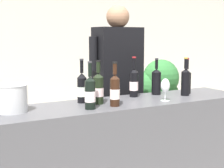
{
  "coord_description": "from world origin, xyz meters",
  "views": [
    {
      "loc": [
        -1.42,
        -2.28,
        1.45
      ],
      "look_at": [
        -0.14,
        0.0,
        1.09
      ],
      "focal_mm": 54.48,
      "sensor_mm": 36.0,
      "label": 1
    }
  ],
  "objects_px": {
    "wine_bottle_3": "(134,82)",
    "ice_bucket": "(12,98)",
    "wine_bottle_0": "(98,88)",
    "potted_shrub": "(159,99)",
    "wine_bottle_2": "(115,90)",
    "person_server": "(118,99)",
    "wine_bottle_4": "(187,80)",
    "wine_glass": "(165,86)",
    "wine_bottle_7": "(185,81)",
    "wine_bottle_5": "(90,93)",
    "wine_bottle_1": "(156,81)",
    "wine_bottle_6": "(82,88)"
  },
  "relations": [
    {
      "from": "wine_bottle_1",
      "to": "wine_bottle_7",
      "type": "bearing_deg",
      "value": -41.43
    },
    {
      "from": "wine_bottle_7",
      "to": "wine_bottle_0",
      "type": "bearing_deg",
      "value": 177.86
    },
    {
      "from": "wine_bottle_1",
      "to": "wine_bottle_6",
      "type": "relative_size",
      "value": 0.95
    },
    {
      "from": "wine_glass",
      "to": "ice_bucket",
      "type": "xyz_separation_m",
      "value": [
        -1.18,
        0.18,
        -0.02
      ]
    },
    {
      "from": "wine_bottle_7",
      "to": "wine_bottle_2",
      "type": "bearing_deg",
      "value": -172.17
    },
    {
      "from": "wine_bottle_5",
      "to": "ice_bucket",
      "type": "relative_size",
      "value": 1.55
    },
    {
      "from": "wine_bottle_3",
      "to": "wine_bottle_2",
      "type": "bearing_deg",
      "value": -141.65
    },
    {
      "from": "wine_bottle_7",
      "to": "wine_glass",
      "type": "xyz_separation_m",
      "value": [
        -0.32,
        -0.12,
        -0.01
      ]
    },
    {
      "from": "wine_bottle_5",
      "to": "wine_bottle_6",
      "type": "xyz_separation_m",
      "value": [
        0.05,
        0.25,
        0.0
      ]
    },
    {
      "from": "wine_glass",
      "to": "wine_bottle_3",
      "type": "bearing_deg",
      "value": 112.02
    },
    {
      "from": "wine_bottle_6",
      "to": "wine_glass",
      "type": "xyz_separation_m",
      "value": [
        0.62,
        -0.26,
        -0.0
      ]
    },
    {
      "from": "wine_bottle_4",
      "to": "wine_glass",
      "type": "bearing_deg",
      "value": -153.44
    },
    {
      "from": "wine_bottle_3",
      "to": "ice_bucket",
      "type": "relative_size",
      "value": 1.57
    },
    {
      "from": "wine_bottle_4",
      "to": "wine_bottle_5",
      "type": "bearing_deg",
      "value": -169.91
    },
    {
      "from": "wine_bottle_5",
      "to": "wine_glass",
      "type": "height_order",
      "value": "wine_bottle_5"
    },
    {
      "from": "wine_bottle_1",
      "to": "wine_bottle_6",
      "type": "distance_m",
      "value": 0.74
    },
    {
      "from": "wine_bottle_2",
      "to": "person_server",
      "type": "xyz_separation_m",
      "value": [
        0.4,
        0.64,
        -0.21
      ]
    },
    {
      "from": "wine_bottle_4",
      "to": "ice_bucket",
      "type": "xyz_separation_m",
      "value": [
        -1.58,
        -0.02,
        -0.03
      ]
    },
    {
      "from": "potted_shrub",
      "to": "wine_bottle_7",
      "type": "bearing_deg",
      "value": -113.74
    },
    {
      "from": "wine_bottle_5",
      "to": "wine_bottle_7",
      "type": "height_order",
      "value": "wine_bottle_5"
    },
    {
      "from": "wine_bottle_0",
      "to": "wine_bottle_6",
      "type": "bearing_deg",
      "value": 130.13
    },
    {
      "from": "wine_bottle_3",
      "to": "wine_bottle_5",
      "type": "relative_size",
      "value": 1.01
    },
    {
      "from": "wine_bottle_0",
      "to": "wine_bottle_3",
      "type": "height_order",
      "value": "wine_bottle_3"
    },
    {
      "from": "wine_bottle_3",
      "to": "wine_bottle_4",
      "type": "bearing_deg",
      "value": -9.4
    },
    {
      "from": "wine_bottle_3",
      "to": "potted_shrub",
      "type": "relative_size",
      "value": 0.29
    },
    {
      "from": "ice_bucket",
      "to": "wine_glass",
      "type": "bearing_deg",
      "value": -8.92
    },
    {
      "from": "wine_bottle_3",
      "to": "wine_bottle_5",
      "type": "height_order",
      "value": "wine_bottle_3"
    },
    {
      "from": "person_server",
      "to": "wine_bottle_5",
      "type": "bearing_deg",
      "value": -133.11
    },
    {
      "from": "wine_bottle_2",
      "to": "person_server",
      "type": "height_order",
      "value": "person_server"
    },
    {
      "from": "wine_bottle_2",
      "to": "ice_bucket",
      "type": "relative_size",
      "value": 1.5
    },
    {
      "from": "wine_bottle_0",
      "to": "ice_bucket",
      "type": "distance_m",
      "value": 0.65
    },
    {
      "from": "wine_bottle_6",
      "to": "person_server",
      "type": "relative_size",
      "value": 0.2
    },
    {
      "from": "wine_bottle_0",
      "to": "wine_bottle_5",
      "type": "bearing_deg",
      "value": -134.5
    },
    {
      "from": "potted_shrub",
      "to": "wine_bottle_2",
      "type": "bearing_deg",
      "value": -139.28
    },
    {
      "from": "wine_glass",
      "to": "ice_bucket",
      "type": "distance_m",
      "value": 1.19
    },
    {
      "from": "wine_bottle_4",
      "to": "wine_bottle_0",
      "type": "bearing_deg",
      "value": -177.05
    },
    {
      "from": "wine_bottle_3",
      "to": "wine_bottle_6",
      "type": "bearing_deg",
      "value": -177.02
    },
    {
      "from": "wine_glass",
      "to": "wine_bottle_4",
      "type": "bearing_deg",
      "value": 26.56
    },
    {
      "from": "wine_glass",
      "to": "wine_bottle_0",
      "type": "bearing_deg",
      "value": 163.79
    },
    {
      "from": "wine_bottle_1",
      "to": "wine_bottle_6",
      "type": "height_order",
      "value": "wine_bottle_6"
    },
    {
      "from": "wine_glass",
      "to": "person_server",
      "type": "distance_m",
      "value": 0.69
    },
    {
      "from": "wine_bottle_4",
      "to": "person_server",
      "type": "distance_m",
      "value": 0.68
    },
    {
      "from": "wine_bottle_6",
      "to": "person_server",
      "type": "bearing_deg",
      "value": 35.43
    },
    {
      "from": "wine_bottle_5",
      "to": "wine_bottle_7",
      "type": "distance_m",
      "value": 0.99
    },
    {
      "from": "wine_bottle_3",
      "to": "ice_bucket",
      "type": "xyz_separation_m",
      "value": [
        -1.06,
        -0.1,
        -0.03
      ]
    },
    {
      "from": "wine_bottle_5",
      "to": "wine_bottle_0",
      "type": "bearing_deg",
      "value": 45.5
    },
    {
      "from": "ice_bucket",
      "to": "person_server",
      "type": "bearing_deg",
      "value": 22.82
    },
    {
      "from": "wine_bottle_0",
      "to": "potted_shrub",
      "type": "distance_m",
      "value": 1.55
    },
    {
      "from": "wine_bottle_2",
      "to": "wine_bottle_4",
      "type": "xyz_separation_m",
      "value": [
        0.86,
        0.19,
        0.0
      ]
    },
    {
      "from": "wine_bottle_2",
      "to": "wine_bottle_4",
      "type": "bearing_deg",
      "value": 12.19
    }
  ]
}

